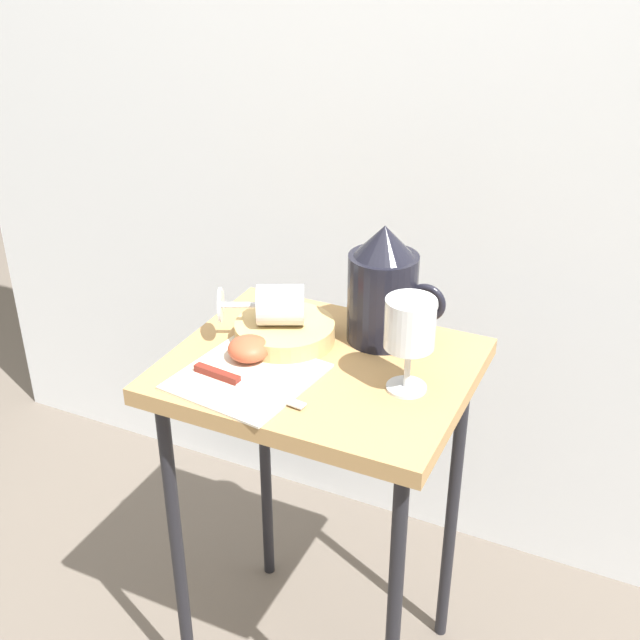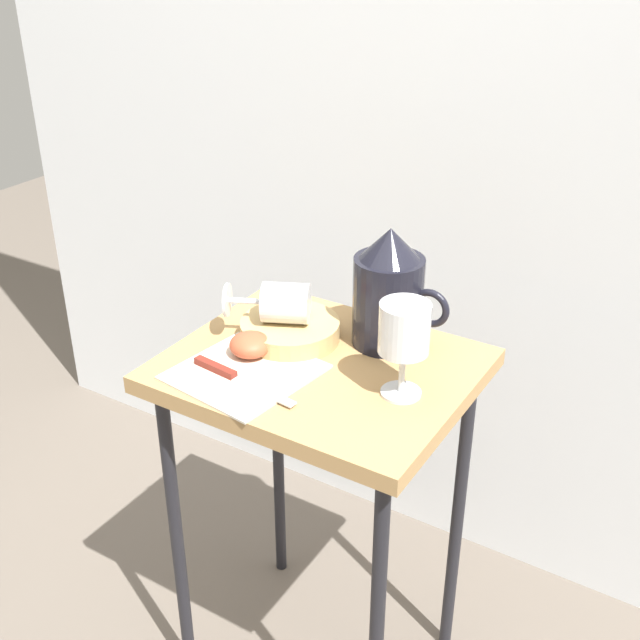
% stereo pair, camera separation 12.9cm
% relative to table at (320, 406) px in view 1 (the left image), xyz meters
% --- Properties ---
extents(curtain_drape, '(2.40, 0.03, 2.17)m').
position_rel_table_xyz_m(curtain_drape, '(0.00, 0.49, 0.47)').
color(curtain_drape, white).
rests_on(curtain_drape, ground_plane).
extents(table, '(0.49, 0.41, 0.71)m').
position_rel_table_xyz_m(table, '(0.00, 0.00, 0.00)').
color(table, '#AD8451').
rests_on(table, ground_plane).
extents(linen_napkin, '(0.23, 0.23, 0.00)m').
position_rel_table_xyz_m(linen_napkin, '(-0.09, -0.09, 0.09)').
color(linen_napkin, beige).
rests_on(linen_napkin, table).
extents(basket_tray, '(0.17, 0.17, 0.03)m').
position_rel_table_xyz_m(basket_tray, '(-0.09, 0.04, 0.10)').
color(basket_tray, tan).
rests_on(basket_tray, table).
extents(pitcher, '(0.17, 0.12, 0.21)m').
position_rel_table_xyz_m(pitcher, '(0.06, 0.12, 0.17)').
color(pitcher, black).
rests_on(pitcher, table).
extents(wine_glass_upright, '(0.08, 0.08, 0.16)m').
position_rel_table_xyz_m(wine_glass_upright, '(0.16, -0.01, 0.19)').
color(wine_glass_upright, silver).
rests_on(wine_glass_upright, table).
extents(wine_glass_tipped_near, '(0.16, 0.12, 0.07)m').
position_rel_table_xyz_m(wine_glass_tipped_near, '(-0.10, 0.04, 0.16)').
color(wine_glass_tipped_near, silver).
rests_on(wine_glass_tipped_near, basket_tray).
extents(apple_half_left, '(0.07, 0.07, 0.04)m').
position_rel_table_xyz_m(apple_half_left, '(-0.11, -0.04, 0.11)').
color(apple_half_left, '#C15133').
rests_on(apple_half_left, linen_napkin).
extents(knife, '(0.21, 0.04, 0.01)m').
position_rel_table_xyz_m(knife, '(-0.10, -0.12, 0.10)').
color(knife, silver).
rests_on(knife, linen_napkin).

